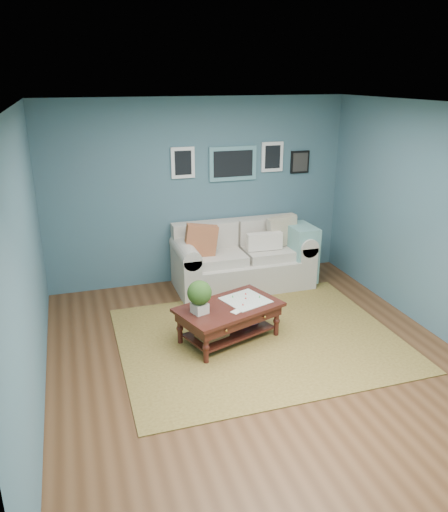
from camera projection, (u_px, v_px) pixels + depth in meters
name	position (u px, v px, depth m)	size (l,w,h in m)	color
room_shell	(261.00, 241.00, 5.13)	(5.00, 5.02, 2.70)	brown
area_rug	(259.00, 339.00, 5.95)	(3.25, 2.60, 0.01)	brown
loveseat	(248.00, 258.00, 7.38)	(2.04, 0.93, 1.05)	beige
coffee_table	(224.00, 313.00, 5.80)	(1.35, 1.04, 0.83)	black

